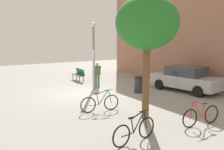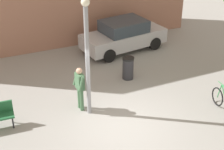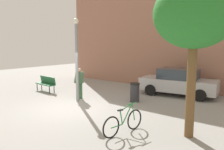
{
  "view_description": "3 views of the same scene",
  "coord_description": "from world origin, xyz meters",
  "px_view_note": "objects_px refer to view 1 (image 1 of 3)",
  "views": [
    {
      "loc": [
        12.75,
        -5.86,
        3.23
      ],
      "look_at": [
        0.12,
        2.02,
        0.95
      ],
      "focal_mm": 38.64,
      "sensor_mm": 36.0,
      "label": 1
    },
    {
      "loc": [
        -4.14,
        -8.35,
        6.98
      ],
      "look_at": [
        0.16,
        1.24,
        1.31
      ],
      "focal_mm": 54.17,
      "sensor_mm": 36.0,
      "label": 2
    },
    {
      "loc": [
        7.92,
        -6.67,
        2.95
      ],
      "look_at": [
        0.76,
        2.17,
        1.38
      ],
      "focal_mm": 36.6,
      "sensor_mm": 36.0,
      "label": 3
    }
  ],
  "objects_px": {
    "plaza_tree": "(147,24)",
    "bicycle_green": "(100,103)",
    "bicycle_red": "(201,116)",
    "parked_car_silver": "(186,79)",
    "trash_bin": "(138,85)",
    "lamppost": "(94,52)",
    "park_bench": "(79,73)",
    "bicycle_black": "(135,131)",
    "person_by_lamppost": "(97,73)"
  },
  "relations": [
    {
      "from": "person_by_lamppost",
      "to": "park_bench",
      "type": "distance_m",
      "value": 3.19
    },
    {
      "from": "park_bench",
      "to": "bicycle_red",
      "type": "xyz_separation_m",
      "value": [
        11.3,
        -0.15,
        -0.16
      ]
    },
    {
      "from": "bicycle_green",
      "to": "trash_bin",
      "type": "relative_size",
      "value": 1.85
    },
    {
      "from": "park_bench",
      "to": "bicycle_green",
      "type": "xyz_separation_m",
      "value": [
        7.79,
        -2.48,
        -0.16
      ]
    },
    {
      "from": "lamppost",
      "to": "bicycle_black",
      "type": "distance_m",
      "value": 8.51
    },
    {
      "from": "lamppost",
      "to": "bicycle_red",
      "type": "relative_size",
      "value": 2.32
    },
    {
      "from": "bicycle_black",
      "to": "trash_bin",
      "type": "relative_size",
      "value": 1.85
    },
    {
      "from": "park_bench",
      "to": "lamppost",
      "type": "bearing_deg",
      "value": -7.88
    },
    {
      "from": "park_bench",
      "to": "plaza_tree",
      "type": "relative_size",
      "value": 0.33
    },
    {
      "from": "park_bench",
      "to": "bicycle_red",
      "type": "relative_size",
      "value": 0.9
    },
    {
      "from": "person_by_lamppost",
      "to": "trash_bin",
      "type": "bearing_deg",
      "value": 27.73
    },
    {
      "from": "lamppost",
      "to": "parked_car_silver",
      "type": "relative_size",
      "value": 0.95
    },
    {
      "from": "lamppost",
      "to": "trash_bin",
      "type": "bearing_deg",
      "value": 35.54
    },
    {
      "from": "lamppost",
      "to": "person_by_lamppost",
      "type": "bearing_deg",
      "value": 119.99
    },
    {
      "from": "person_by_lamppost",
      "to": "park_bench",
      "type": "bearing_deg",
      "value": 177.89
    },
    {
      "from": "bicycle_red",
      "to": "parked_car_silver",
      "type": "height_order",
      "value": "parked_car_silver"
    },
    {
      "from": "plaza_tree",
      "to": "lamppost",
      "type": "bearing_deg",
      "value": 171.73
    },
    {
      "from": "bicycle_red",
      "to": "trash_bin",
      "type": "bearing_deg",
      "value": 165.77
    },
    {
      "from": "bicycle_black",
      "to": "plaza_tree",
      "type": "bearing_deg",
      "value": 132.52
    },
    {
      "from": "park_bench",
      "to": "bicycle_red",
      "type": "height_order",
      "value": "bicycle_red"
    },
    {
      "from": "bicycle_red",
      "to": "trash_bin",
      "type": "xyz_separation_m",
      "value": [
        -5.53,
        1.4,
        0.11
      ]
    },
    {
      "from": "park_bench",
      "to": "plaza_tree",
      "type": "height_order",
      "value": "plaza_tree"
    },
    {
      "from": "parked_car_silver",
      "to": "trash_bin",
      "type": "relative_size",
      "value": 4.51
    },
    {
      "from": "park_bench",
      "to": "bicycle_red",
      "type": "distance_m",
      "value": 11.3
    },
    {
      "from": "lamppost",
      "to": "plaza_tree",
      "type": "xyz_separation_m",
      "value": [
        6.2,
        -0.9,
        1.41
      ]
    },
    {
      "from": "person_by_lamppost",
      "to": "bicycle_black",
      "type": "distance_m",
      "value": 8.59
    },
    {
      "from": "bicycle_black",
      "to": "trash_bin",
      "type": "height_order",
      "value": "trash_bin"
    },
    {
      "from": "bicycle_black",
      "to": "bicycle_green",
      "type": "bearing_deg",
      "value": 169.0
    },
    {
      "from": "person_by_lamppost",
      "to": "parked_car_silver",
      "type": "relative_size",
      "value": 0.38
    },
    {
      "from": "bicycle_black",
      "to": "person_by_lamppost",
      "type": "bearing_deg",
      "value": 159.36
    },
    {
      "from": "person_by_lamppost",
      "to": "plaza_tree",
      "type": "distance_m",
      "value": 7.1
    },
    {
      "from": "park_bench",
      "to": "bicycle_green",
      "type": "bearing_deg",
      "value": -17.67
    },
    {
      "from": "plaza_tree",
      "to": "bicycle_green",
      "type": "distance_m",
      "value": 3.99
    },
    {
      "from": "bicycle_green",
      "to": "parked_car_silver",
      "type": "height_order",
      "value": "parked_car_silver"
    },
    {
      "from": "plaza_tree",
      "to": "parked_car_silver",
      "type": "xyz_separation_m",
      "value": [
        -2.66,
        5.39,
        -3.01
      ]
    },
    {
      "from": "park_bench",
      "to": "plaza_tree",
      "type": "distance_m",
      "value": 10.18
    },
    {
      "from": "lamppost",
      "to": "park_bench",
      "type": "bearing_deg",
      "value": 172.12
    },
    {
      "from": "person_by_lamppost",
      "to": "bicycle_red",
      "type": "bearing_deg",
      "value": -0.24
    },
    {
      "from": "person_by_lamppost",
      "to": "plaza_tree",
      "type": "height_order",
      "value": "plaza_tree"
    },
    {
      "from": "bicycle_green",
      "to": "bicycle_red",
      "type": "height_order",
      "value": "same"
    },
    {
      "from": "plaza_tree",
      "to": "bicycle_green",
      "type": "relative_size",
      "value": 2.71
    },
    {
      "from": "lamppost",
      "to": "bicycle_green",
      "type": "xyz_separation_m",
      "value": [
        4.43,
        -2.02,
        -2.0
      ]
    },
    {
      "from": "bicycle_black",
      "to": "parked_car_silver",
      "type": "relative_size",
      "value": 0.41
    },
    {
      "from": "plaza_tree",
      "to": "bicycle_green",
      "type": "height_order",
      "value": "plaza_tree"
    },
    {
      "from": "plaza_tree",
      "to": "parked_car_silver",
      "type": "bearing_deg",
      "value": 116.24
    },
    {
      "from": "park_bench",
      "to": "bicycle_green",
      "type": "height_order",
      "value": "bicycle_green"
    },
    {
      "from": "plaza_tree",
      "to": "bicycle_green",
      "type": "bearing_deg",
      "value": -147.75
    },
    {
      "from": "park_bench",
      "to": "parked_car_silver",
      "type": "xyz_separation_m",
      "value": [
        6.9,
        4.02,
        0.23
      ]
    },
    {
      "from": "park_bench",
      "to": "trash_bin",
      "type": "height_order",
      "value": "trash_bin"
    },
    {
      "from": "lamppost",
      "to": "park_bench",
      "type": "relative_size",
      "value": 2.57
    }
  ]
}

